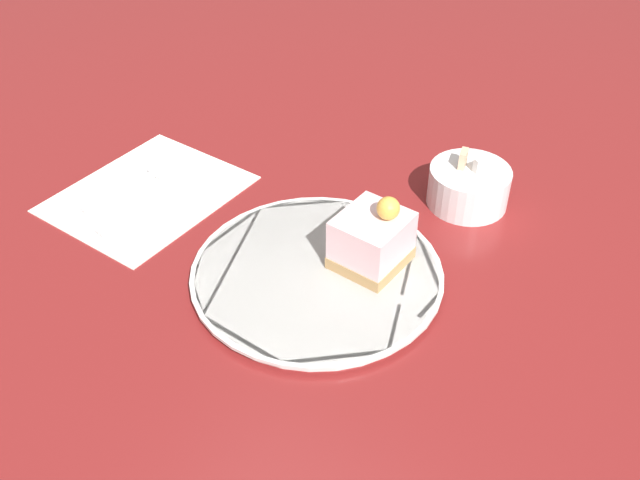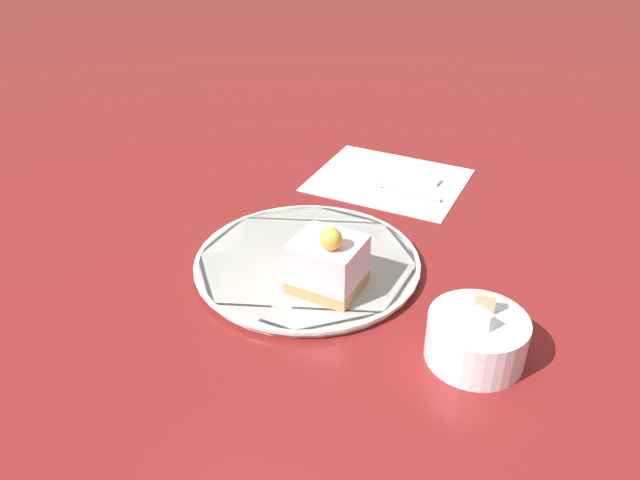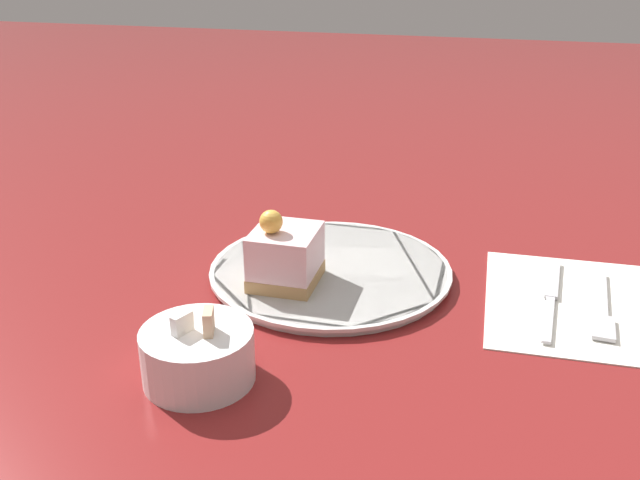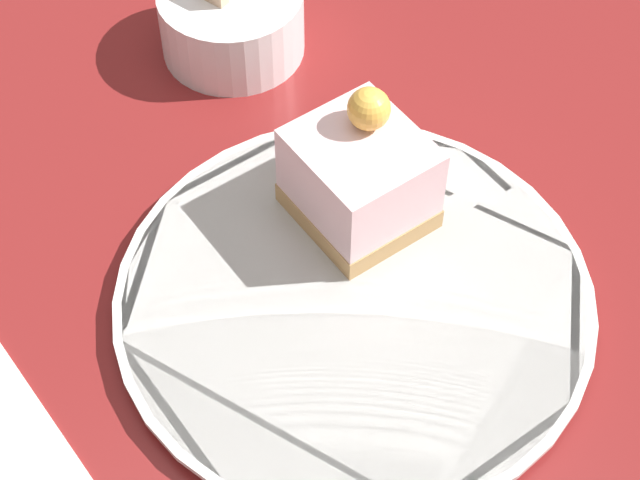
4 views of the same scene
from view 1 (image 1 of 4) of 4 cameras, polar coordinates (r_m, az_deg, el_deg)
ground_plane at (r=0.80m, az=-0.81°, el=-1.50°), size 4.00×4.00×0.00m
plate at (r=0.77m, az=-0.25°, el=-2.75°), size 0.27×0.27×0.01m
cake_slice at (r=0.76m, az=4.21°, el=0.06°), size 0.07×0.08×0.09m
napkin at (r=0.93m, az=-13.60°, el=3.65°), size 0.19×0.23×0.00m
fork at (r=0.95m, az=-14.05°, el=4.71°), size 0.03×0.15×0.00m
knife at (r=0.90m, az=-13.39°, el=2.78°), size 0.03×0.19×0.00m
sugar_bowl at (r=0.89m, az=11.80°, el=4.24°), size 0.10×0.10×0.07m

